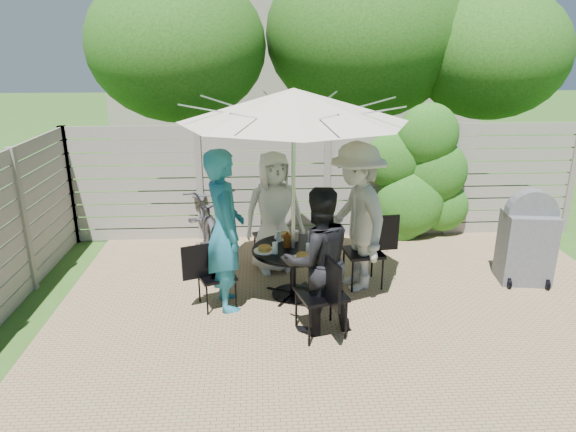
{
  "coord_description": "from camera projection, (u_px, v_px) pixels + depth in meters",
  "views": [
    {
      "loc": [
        -1.06,
        -4.83,
        3.0
      ],
      "look_at": [
        -0.72,
        1.15,
        0.99
      ],
      "focal_mm": 32.0,
      "sensor_mm": 36.0,
      "label": 1
    }
  ],
  "objects": [
    {
      "name": "bicycle",
      "position": [
        205.0,
        215.0,
        7.77
      ],
      "size": [
        1.18,
        2.17,
        1.08
      ],
      "primitive_type": "imported",
      "rotation": [
        0.0,
        0.0,
        0.24
      ],
      "color": "#333338",
      "rests_on": "ground"
    },
    {
      "name": "bbq_grill",
      "position": [
        527.0,
        241.0,
        6.64
      ],
      "size": [
        0.68,
        0.56,
        1.27
      ],
      "rotation": [
        0.0,
        0.0,
        -0.14
      ],
      "color": "#5E5E63",
      "rests_on": "ground"
    },
    {
      "name": "plate_extra",
      "position": [
        316.0,
        253.0,
        6.01
      ],
      "size": [
        0.24,
        0.24,
        0.06
      ],
      "color": "white",
      "rests_on": "patio_table"
    },
    {
      "name": "backyard_envelope",
      "position": [
        298.0,
        59.0,
        14.49
      ],
      "size": [
        60.0,
        60.0,
        5.0
      ],
      "color": "#2D5319",
      "rests_on": "ground"
    },
    {
      "name": "glass_back",
      "position": [
        279.0,
        236.0,
        6.42
      ],
      "size": [
        0.07,
        0.07,
        0.14
      ],
      "primitive_type": "cylinder",
      "color": "silver",
      "rests_on": "patio_table"
    },
    {
      "name": "plate_right",
      "position": [
        321.0,
        243.0,
        6.33
      ],
      "size": [
        0.26,
        0.26,
        0.06
      ],
      "color": "white",
      "rests_on": "patio_table"
    },
    {
      "name": "chair_front",
      "position": [
        321.0,
        311.0,
        5.48
      ],
      "size": [
        0.58,
        0.76,
        0.99
      ],
      "rotation": [
        0.0,
        0.0,
        1.83
      ],
      "color": "black",
      "rests_on": "ground"
    },
    {
      "name": "plate_front",
      "position": [
        303.0,
        257.0,
        5.91
      ],
      "size": [
        0.26,
        0.26,
        0.06
      ],
      "color": "white",
      "rests_on": "patio_table"
    },
    {
      "name": "person_left",
      "position": [
        225.0,
        231.0,
        5.9
      ],
      "size": [
        0.62,
        0.79,
        1.92
      ],
      "primitive_type": "imported",
      "rotation": [
        0.0,
        0.0,
        8.11
      ],
      "color": "teal",
      "rests_on": "ground"
    },
    {
      "name": "plate_back",
      "position": [
        284.0,
        236.0,
        6.56
      ],
      "size": [
        0.26,
        0.26,
        0.06
      ],
      "color": "white",
      "rests_on": "patio_table"
    },
    {
      "name": "chair_left",
      "position": [
        216.0,
        288.0,
        6.09
      ],
      "size": [
        0.64,
        0.52,
        0.83
      ],
      "rotation": [
        0.0,
        0.0,
        6.65
      ],
      "color": "black",
      "rests_on": "ground"
    },
    {
      "name": "glass_right",
      "position": [
        310.0,
        237.0,
        6.39
      ],
      "size": [
        0.07,
        0.07,
        0.14
      ],
      "primitive_type": "cylinder",
      "color": "silver",
      "rests_on": "patio_table"
    },
    {
      "name": "person_back",
      "position": [
        274.0,
        213.0,
        6.93
      ],
      "size": [
        0.93,
        0.72,
        1.68
      ],
      "primitive_type": "imported",
      "rotation": [
        0.0,
        0.0,
        6.53
      ],
      "color": "silver",
      "rests_on": "ground"
    },
    {
      "name": "patio_table",
      "position": [
        293.0,
        263.0,
        6.3
      ],
      "size": [
        1.2,
        1.2,
        0.65
      ],
      "rotation": [
        0.0,
        0.0,
        0.25
      ],
      "color": "black",
      "rests_on": "ground"
    },
    {
      "name": "chair_back",
      "position": [
        272.0,
        248.0,
        7.23
      ],
      "size": [
        0.56,
        0.7,
        0.92
      ],
      "rotation": [
        0.0,
        0.0,
        5.03
      ],
      "color": "black",
      "rests_on": "ground"
    },
    {
      "name": "umbrella",
      "position": [
        294.0,
        105.0,
        5.69
      ],
      "size": [
        3.19,
        3.19,
        2.55
      ],
      "rotation": [
        0.0,
        0.0,
        0.25
      ],
      "color": "silver",
      "rests_on": "ground"
    },
    {
      "name": "person_front",
      "position": [
        318.0,
        261.0,
        5.43
      ],
      "size": [
        0.92,
        0.8,
        1.64
      ],
      "primitive_type": "imported",
      "rotation": [
        0.0,
        0.0,
        3.39
      ],
      "color": "black",
      "rests_on": "ground"
    },
    {
      "name": "plate_left",
      "position": [
        265.0,
        249.0,
        6.13
      ],
      "size": [
        0.26,
        0.26,
        0.06
      ],
      "color": "white",
      "rests_on": "patio_table"
    },
    {
      "name": "glass_front",
      "position": [
        309.0,
        249.0,
        6.01
      ],
      "size": [
        0.07,
        0.07,
        0.14
      ],
      "primitive_type": "cylinder",
      "color": "silver",
      "rests_on": "patio_table"
    },
    {
      "name": "coffee_cup",
      "position": [
        295.0,
        236.0,
        6.45
      ],
      "size": [
        0.08,
        0.08,
        0.12
      ],
      "primitive_type": "cylinder",
      "color": "#C6B293",
      "rests_on": "patio_table"
    },
    {
      "name": "person_right",
      "position": [
        356.0,
        218.0,
        6.38
      ],
      "size": [
        0.99,
        1.37,
        1.9
      ],
      "primitive_type": "imported",
      "rotation": [
        0.0,
        0.0,
        4.96
      ],
      "color": "#B2B3AD",
      "rests_on": "ground"
    },
    {
      "name": "syrup_jug",
      "position": [
        287.0,
        241.0,
        6.24
      ],
      "size": [
        0.09,
        0.09,
        0.16
      ],
      "primitive_type": "cylinder",
      "color": "#59280C",
      "rests_on": "patio_table"
    },
    {
      "name": "chair_right",
      "position": [
        364.0,
        265.0,
        6.63
      ],
      "size": [
        0.71,
        0.51,
        0.95
      ],
      "rotation": [
        0.0,
        0.0,
        3.26
      ],
      "color": "black",
      "rests_on": "ground"
    },
    {
      "name": "glass_left",
      "position": [
        275.0,
        248.0,
        6.05
      ],
      "size": [
        0.07,
        0.07,
        0.14
      ],
      "primitive_type": "cylinder",
      "color": "silver",
      "rests_on": "patio_table"
    }
  ]
}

